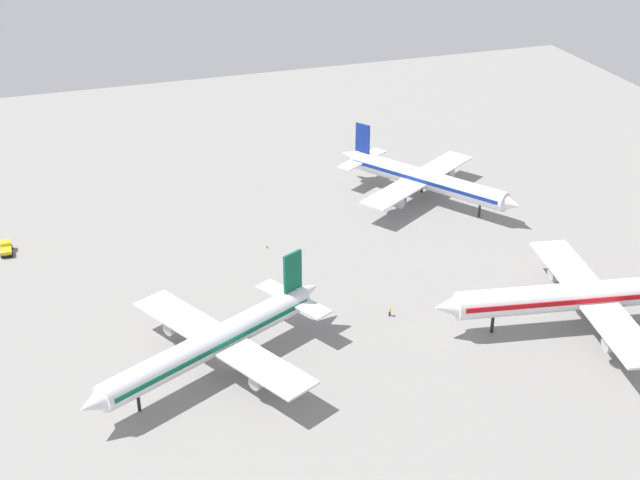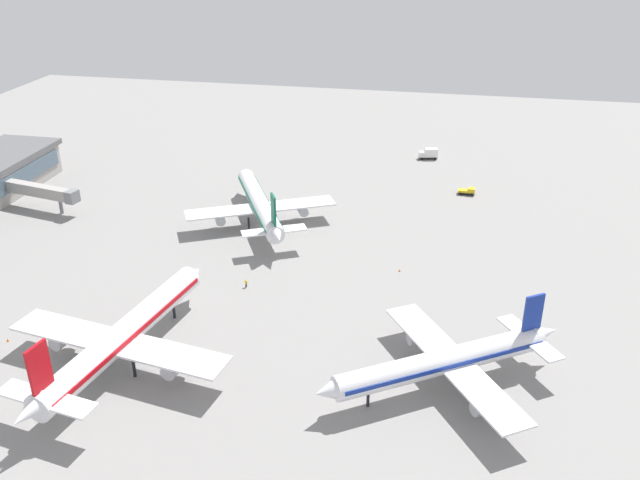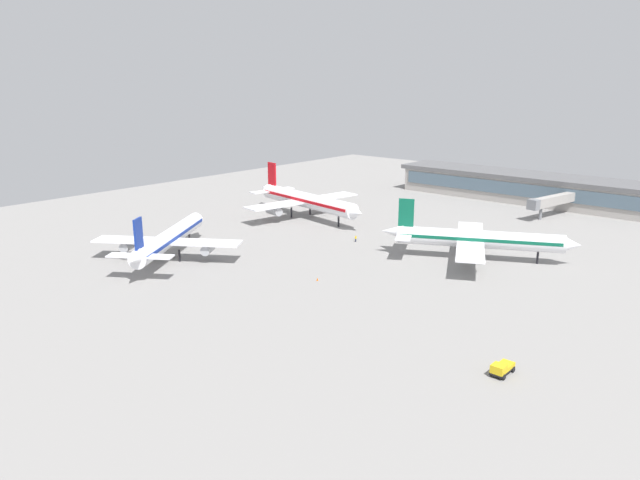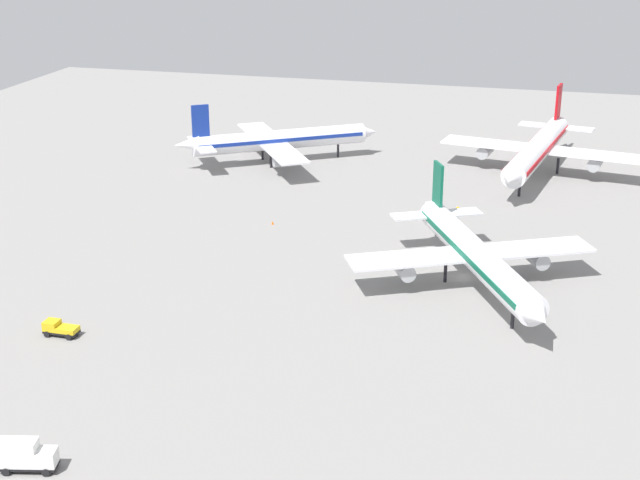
# 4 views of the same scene
# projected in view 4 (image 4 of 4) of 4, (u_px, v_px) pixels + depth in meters

# --- Properties ---
(ground) EXTENTS (288.00, 288.00, 0.00)m
(ground) POSITION_uv_depth(u_px,v_px,m) (462.00, 277.00, 135.21)
(ground) COLOR gray
(airplane_at_gate) EXTENTS (32.47, 38.55, 13.37)m
(airplane_at_gate) POSITION_uv_depth(u_px,v_px,m) (278.00, 140.00, 191.40)
(airplane_at_gate) COLOR white
(airplane_at_gate) RESTS_ON ground
(airplane_taxiing) EXTENTS (41.92, 34.91, 13.79)m
(airplane_taxiing) POSITION_uv_depth(u_px,v_px,m) (475.00, 254.00, 130.19)
(airplane_taxiing) COLOR white
(airplane_taxiing) RESTS_ON ground
(airplane_distant) EXTENTS (49.26, 39.91, 15.04)m
(airplane_distant) POSITION_uv_depth(u_px,v_px,m) (538.00, 149.00, 182.50)
(airplane_distant) COLOR white
(airplane_distant) RESTS_ON ground
(catering_truck) EXTENTS (3.22, 5.89, 3.30)m
(catering_truck) POSITION_uv_depth(u_px,v_px,m) (25.00, 455.00, 89.34)
(catering_truck) COLOR black
(catering_truck) RESTS_ON ground
(pushback_tractor) EXTENTS (2.25, 4.42, 1.90)m
(pushback_tractor) POSITION_uv_depth(u_px,v_px,m) (59.00, 328.00, 117.12)
(pushback_tractor) COLOR black
(pushback_tractor) RESTS_ON ground
(ground_crew_worker) EXTENTS (0.42, 0.58, 1.67)m
(ground_crew_worker) POSITION_uv_depth(u_px,v_px,m) (458.00, 210.00, 161.14)
(ground_crew_worker) COLOR #1E2338
(ground_crew_worker) RESTS_ON ground
(safety_cone_near_gate) EXTENTS (0.44, 0.44, 0.60)m
(safety_cone_near_gate) POSITION_uv_depth(u_px,v_px,m) (273.00, 223.00, 156.78)
(safety_cone_near_gate) COLOR #EA590C
(safety_cone_near_gate) RESTS_ON ground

